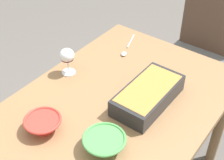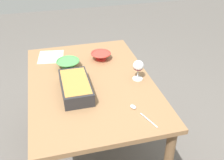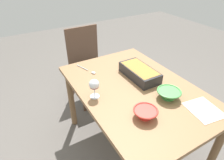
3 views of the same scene
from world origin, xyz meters
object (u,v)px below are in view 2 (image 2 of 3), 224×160
object	(u,v)px
napkin	(51,57)
casserole_dish	(76,86)
mixing_bowl	(101,56)
serving_spoon	(138,111)
wine_glass	(138,67)
dining_table	(91,92)
small_bowl	(68,64)

from	to	relation	value
napkin	casserole_dish	bearing A→B (deg)	12.72
mixing_bowl	napkin	world-z (taller)	mixing_bowl
casserole_dish	serving_spoon	size ratio (longest dim) A/B	1.57
wine_glass	casserole_dish	size ratio (longest dim) A/B	0.40
dining_table	mixing_bowl	world-z (taller)	mixing_bowl
wine_glass	small_bowl	xyz separation A→B (m)	(-0.29, -0.47, -0.06)
casserole_dish	napkin	size ratio (longest dim) A/B	1.62
wine_glass	serving_spoon	xyz separation A→B (m)	(0.36, -0.12, -0.10)
napkin	mixing_bowl	bearing A→B (deg)	69.10
dining_table	small_bowl	xyz separation A→B (m)	(-0.23, -0.13, 0.13)
dining_table	napkin	bearing A→B (deg)	-151.35
dining_table	napkin	distance (m)	0.53
casserole_dish	serving_spoon	distance (m)	0.46
serving_spoon	napkin	bearing A→B (deg)	-152.01
dining_table	mixing_bowl	distance (m)	0.36
dining_table	small_bowl	world-z (taller)	small_bowl
wine_glass	mixing_bowl	xyz separation A→B (m)	(-0.36, -0.19, -0.07)
small_bowl	napkin	size ratio (longest dim) A/B	0.78
casserole_dish	small_bowl	bearing A→B (deg)	-178.47
wine_glass	serving_spoon	distance (m)	0.39
casserole_dish	small_bowl	distance (m)	0.35
serving_spoon	napkin	world-z (taller)	serving_spoon
mixing_bowl	casserole_dish	bearing A→B (deg)	-32.46
casserole_dish	mixing_bowl	world-z (taller)	casserole_dish
casserole_dish	serving_spoon	xyz separation A→B (m)	(0.31, 0.34, -0.04)
dining_table	serving_spoon	size ratio (longest dim) A/B	5.35
small_bowl	casserole_dish	bearing A→B (deg)	1.53
dining_table	serving_spoon	bearing A→B (deg)	27.27
casserole_dish	small_bowl	xyz separation A→B (m)	(-0.35, -0.01, -0.01)
dining_table	mixing_bowl	bearing A→B (deg)	154.50
napkin	small_bowl	bearing A→B (deg)	28.00
wine_glass	dining_table	bearing A→B (deg)	-99.54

